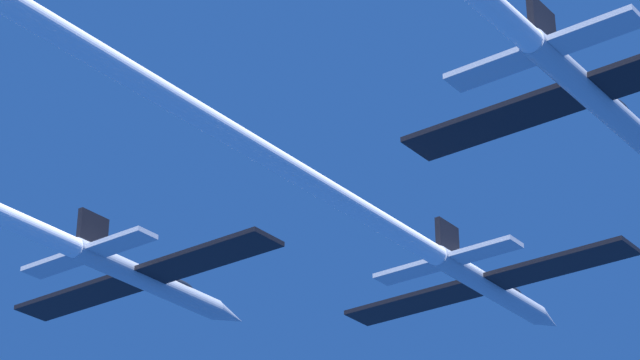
% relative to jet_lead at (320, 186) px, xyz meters
% --- Properties ---
extents(jet_lead, '(20.39, 64.27, 3.38)m').
position_rel_jet_lead_xyz_m(jet_lead, '(0.00, 0.00, 0.00)').
color(jet_lead, '#B2BAC6').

